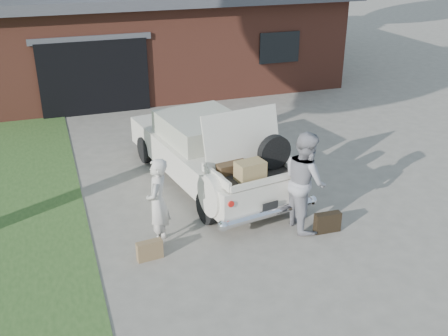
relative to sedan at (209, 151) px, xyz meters
name	(u,v)px	position (x,y,z in m)	size (l,w,h in m)	color
ground	(235,235)	(-0.26, -2.32, -0.73)	(90.00, 90.00, 0.00)	gray
house	(151,34)	(0.72, 9.15, 0.94)	(12.80, 7.80, 3.30)	brown
sedan	(209,151)	(0.00, 0.00, 0.00)	(2.68, 5.20, 2.03)	beige
woman_left	(158,202)	(-1.61, -2.11, 0.08)	(0.59, 0.39, 1.62)	beige
woman_right	(305,181)	(1.06, -2.41, 0.21)	(0.92, 0.71, 1.88)	#949298
suitcase_left	(150,250)	(-1.88, -2.55, -0.56)	(0.44, 0.14, 0.34)	olive
suitcase_right	(327,222)	(1.40, -2.76, -0.54)	(0.50, 0.16, 0.38)	black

